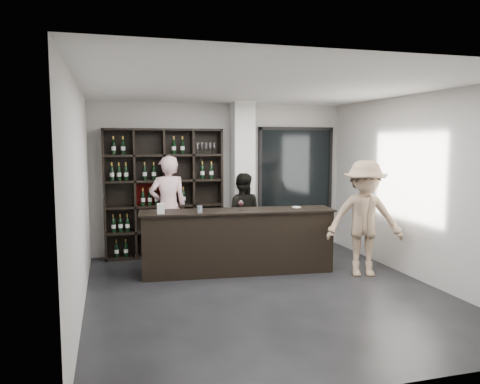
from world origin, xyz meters
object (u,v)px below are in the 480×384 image
object	(u,v)px
wine_shelf	(164,193)
tasting_counter	(238,241)
taster_pink	(168,207)
taster_black	(242,214)
customer	(365,218)

from	to	relation	value
wine_shelf	tasting_counter	world-z (taller)	wine_shelf
taster_pink	taster_black	world-z (taller)	taster_pink
wine_shelf	taster_pink	xyz separation A→B (m)	(0.05, -0.17, -0.25)
tasting_counter	taster_pink	bearing A→B (deg)	132.19
wine_shelf	taster_pink	distance (m)	0.30
taster_black	customer	bearing A→B (deg)	147.41
wine_shelf	customer	size ratio (longest dim) A/B	1.29
tasting_counter	taster_pink	world-z (taller)	taster_pink
taster_black	customer	xyz separation A→B (m)	(1.52, -1.88, 0.15)
tasting_counter	taster_pink	xyz separation A→B (m)	(-0.98, 1.30, 0.43)
wine_shelf	customer	bearing A→B (deg)	-36.27
taster_pink	taster_black	bearing A→B (deg)	171.50
tasting_counter	customer	bearing A→B (deg)	-14.84
tasting_counter	taster_black	distance (m)	1.27
tasting_counter	wine_shelf	bearing A→B (deg)	130.29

